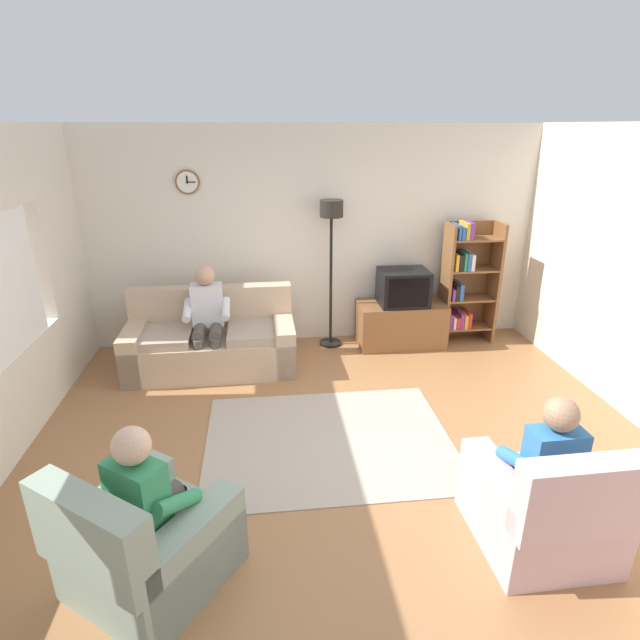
% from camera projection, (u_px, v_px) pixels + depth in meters
% --- Properties ---
extents(ground_plane, '(12.00, 12.00, 0.00)m').
position_uv_depth(ground_plane, '(348.00, 453.00, 4.38)').
color(ground_plane, '#9E6B42').
extents(back_wall_assembly, '(6.20, 0.17, 2.70)m').
position_uv_depth(back_wall_assembly, '(315.00, 237.00, 6.35)').
color(back_wall_assembly, silver).
rests_on(back_wall_assembly, ground_plane).
extents(couch, '(1.91, 0.90, 0.90)m').
position_uv_depth(couch, '(212.00, 343.00, 5.83)').
color(couch, tan).
rests_on(couch, ground_plane).
extents(tv_stand, '(1.10, 0.56, 0.56)m').
position_uv_depth(tv_stand, '(400.00, 324.00, 6.48)').
color(tv_stand, brown).
rests_on(tv_stand, ground_plane).
extents(tv, '(0.60, 0.49, 0.44)m').
position_uv_depth(tv, '(403.00, 287.00, 6.27)').
color(tv, black).
rests_on(tv, tv_stand).
extents(bookshelf, '(0.68, 0.36, 1.57)m').
position_uv_depth(bookshelf, '(465.00, 281.00, 6.44)').
color(bookshelf, brown).
rests_on(bookshelf, ground_plane).
extents(floor_lamp, '(0.28, 0.28, 1.85)m').
position_uv_depth(floor_lamp, '(331.00, 234.00, 6.05)').
color(floor_lamp, black).
rests_on(floor_lamp, ground_plane).
extents(armchair_near_window, '(1.17, 1.18, 0.90)m').
position_uv_depth(armchair_near_window, '(147.00, 546.00, 3.04)').
color(armchair_near_window, gray).
rests_on(armchair_near_window, ground_plane).
extents(armchair_near_bookshelf, '(0.81, 0.89, 0.90)m').
position_uv_depth(armchair_near_bookshelf, '(543.00, 508.00, 3.34)').
color(armchair_near_bookshelf, beige).
rests_on(armchair_near_bookshelf, ground_plane).
extents(area_rug, '(2.20, 1.70, 0.01)m').
position_uv_depth(area_rug, '(329.00, 441.00, 4.55)').
color(area_rug, '#AD9E8E').
rests_on(area_rug, ground_plane).
extents(person_on_couch, '(0.51, 0.54, 1.24)m').
position_uv_depth(person_on_couch, '(207.00, 315.00, 5.59)').
color(person_on_couch, silver).
rests_on(person_on_couch, ground_plane).
extents(person_in_left_armchair, '(0.62, 0.64, 1.12)m').
position_uv_depth(person_in_left_armchair, '(152.00, 496.00, 3.00)').
color(person_in_left_armchair, '#338C59').
rests_on(person_in_left_armchair, ground_plane).
extents(person_in_right_armchair, '(0.52, 0.54, 1.12)m').
position_uv_depth(person_in_right_armchair, '(543.00, 461.00, 3.31)').
color(person_in_right_armchair, '#3372B2').
rests_on(person_in_right_armchair, ground_plane).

